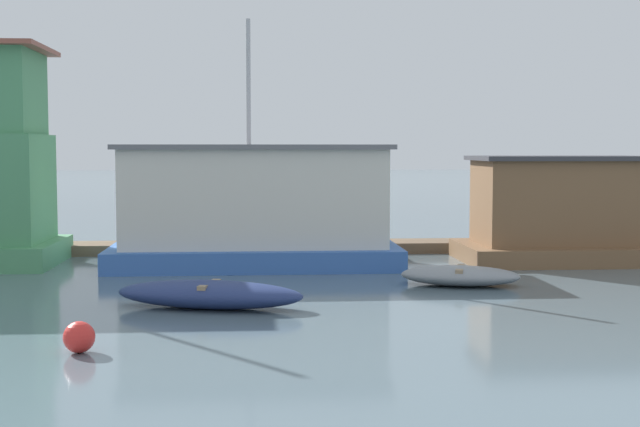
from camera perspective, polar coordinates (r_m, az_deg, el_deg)
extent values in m
plane|color=slate|center=(23.27, -0.18, -3.26)|extent=(200.00, 200.00, 0.00)
cube|color=brown|center=(25.98, -0.62, -2.14)|extent=(33.80, 1.41, 0.30)
cube|color=#3866B7|center=(23.10, -4.20, -2.67)|extent=(7.37, 3.66, 0.53)
cube|color=silver|center=(22.97, -4.22, 1.04)|extent=(6.60, 2.88, 2.47)
cube|color=slate|center=(22.93, -4.24, 4.26)|extent=(6.90, 3.18, 0.12)
cylinder|color=#B2B2B7|center=(22.99, -4.61, 8.39)|extent=(0.12, 0.12, 3.19)
cube|color=brown|center=(24.65, 14.94, -2.42)|extent=(5.15, 3.30, 0.48)
cube|color=brown|center=(24.53, 15.00, 0.71)|extent=(4.21, 2.36, 2.22)
cube|color=#38383D|center=(24.49, 15.05, 3.44)|extent=(4.51, 2.66, 0.12)
ellipsoid|color=navy|center=(17.03, -7.09, -5.15)|extent=(3.82, 2.10, 0.53)
cube|color=#997F60|center=(17.00, -7.10, -4.54)|extent=(0.42, 0.99, 0.08)
ellipsoid|color=gray|center=(19.92, 8.96, -3.95)|extent=(2.87, 1.97, 0.43)
cube|color=#997F60|center=(19.90, 8.96, -3.52)|extent=(0.45, 1.10, 0.08)
sphere|color=red|center=(13.76, -15.16, -7.65)|extent=(0.47, 0.47, 0.47)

